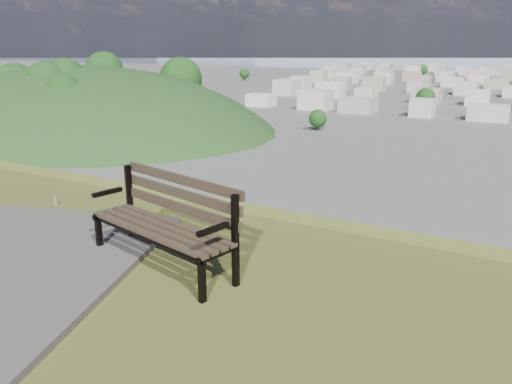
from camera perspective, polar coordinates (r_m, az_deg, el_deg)
The scene contains 3 objects.
park_bench at distance 5.19m, azimuth -10.11°, elevation -2.85°, with size 1.87×0.96×0.93m.
green_wooded_hill at distance 181.94m, azimuth -19.46°, elevation 7.07°, with size 160.86×128.69×80.43m.
city_trees at distance 322.59m, azimuth 24.68°, elevation 11.12°, with size 406.52×387.20×9.98m.
Camera 1 is at (1.97, -1.56, 27.23)m, focal length 35.00 mm.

